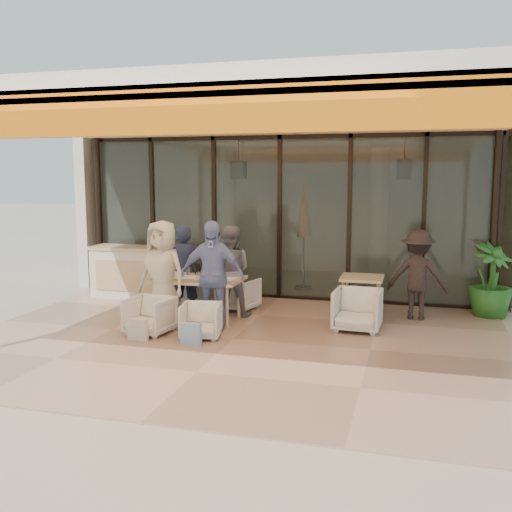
{
  "coord_description": "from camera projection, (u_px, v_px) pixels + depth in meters",
  "views": [
    {
      "loc": [
        2.51,
        -7.83,
        2.43
      ],
      "look_at": [
        0.1,
        0.9,
        1.15
      ],
      "focal_mm": 40.0,
      "sensor_mm": 36.0,
      "label": 1
    }
  ],
  "objects": [
    {
      "name": "ground",
      "position": [
        233.0,
        340.0,
        8.47
      ],
      "size": [
        70.0,
        70.0,
        0.0
      ],
      "primitive_type": "plane",
      "color": "#C6B293",
      "rests_on": "ground"
    },
    {
      "name": "terrace_floor",
      "position": [
        233.0,
        340.0,
        8.47
      ],
      "size": [
        8.0,
        6.0,
        0.01
      ],
      "primitive_type": "cube",
      "color": "tan",
      "rests_on": "ground"
    },
    {
      "name": "terrace_structure",
      "position": [
        226.0,
        115.0,
        7.76
      ],
      "size": [
        8.0,
        6.0,
        3.4
      ],
      "color": "silver",
      "rests_on": "ground"
    },
    {
      "name": "glass_storefront",
      "position": [
        280.0,
        218.0,
        11.11
      ],
      "size": [
        8.08,
        0.1,
        3.2
      ],
      "color": "#9EADA3",
      "rests_on": "ground"
    },
    {
      "name": "interior_block",
      "position": [
        303.0,
        184.0,
        13.23
      ],
      "size": [
        9.05,
        3.62,
        3.52
      ],
      "color": "silver",
      "rests_on": "ground"
    },
    {
      "name": "host_counter",
      "position": [
        138.0,
        272.0,
        11.31
      ],
      "size": [
        1.85,
        0.65,
        1.04
      ],
      "color": "silver",
      "rests_on": "ground"
    },
    {
      "name": "dining_table",
      "position": [
        197.0,
        281.0,
        9.5
      ],
      "size": [
        1.5,
        0.9,
        0.93
      ],
      "color": "#D7BE83",
      "rests_on": "ground"
    },
    {
      "name": "chair_far_left",
      "position": [
        195.0,
        288.0,
        10.56
      ],
      "size": [
        0.69,
        0.64,
        0.71
      ],
      "primitive_type": "imported",
      "rotation": [
        0.0,
        0.0,
        3.14
      ],
      "color": "silver",
      "rests_on": "ground"
    },
    {
      "name": "chair_far_right",
      "position": [
        238.0,
        292.0,
        10.34
      ],
      "size": [
        0.76,
        0.73,
        0.65
      ],
      "primitive_type": "imported",
      "rotation": [
        0.0,
        0.0,
        2.9
      ],
      "color": "silver",
      "rests_on": "ground"
    },
    {
      "name": "chair_near_left",
      "position": [
        150.0,
        314.0,
        8.75
      ],
      "size": [
        0.71,
        0.67,
        0.65
      ],
      "primitive_type": "imported",
      "rotation": [
        0.0,
        0.0,
        -0.14
      ],
      "color": "silver",
      "rests_on": "ground"
    },
    {
      "name": "chair_near_right",
      "position": [
        201.0,
        319.0,
        8.53
      ],
      "size": [
        0.67,
        0.64,
        0.59
      ],
      "primitive_type": "imported",
      "rotation": [
        0.0,
        0.0,
        0.19
      ],
      "color": "silver",
      "rests_on": "ground"
    },
    {
      "name": "diner_navy",
      "position": [
        184.0,
        270.0,
        10.02
      ],
      "size": [
        0.64,
        0.49,
        1.58
      ],
      "primitive_type": "imported",
      "rotation": [
        0.0,
        0.0,
        3.34
      ],
      "color": "#1B243C",
      "rests_on": "ground"
    },
    {
      "name": "diner_grey",
      "position": [
        230.0,
        271.0,
        9.8
      ],
      "size": [
        0.89,
        0.76,
        1.59
      ],
      "primitive_type": "imported",
      "rotation": [
        0.0,
        0.0,
        3.37
      ],
      "color": "slate",
      "rests_on": "ground"
    },
    {
      "name": "diner_cream",
      "position": [
        163.0,
        274.0,
        9.15
      ],
      "size": [
        0.93,
        0.7,
        1.72
      ],
      "primitive_type": "imported",
      "rotation": [
        0.0,
        0.0,
        -0.2
      ],
      "color": "beige",
      "rests_on": "ground"
    },
    {
      "name": "diner_periwinkle",
      "position": [
        212.0,
        276.0,
        8.93
      ],
      "size": [
        1.06,
        0.52,
        1.74
      ],
      "primitive_type": "imported",
      "rotation": [
        0.0,
        0.0,
        0.1
      ],
      "color": "#7C92CF",
      "rests_on": "ground"
    },
    {
      "name": "tote_bag_cream",
      "position": [
        138.0,
        330.0,
        8.39
      ],
      "size": [
        0.3,
        0.1,
        0.34
      ],
      "primitive_type": "cube",
      "color": "silver",
      "rests_on": "ground"
    },
    {
      "name": "tote_bag_blue",
      "position": [
        191.0,
        335.0,
        8.17
      ],
      "size": [
        0.3,
        0.1,
        0.34
      ],
      "primitive_type": "cube",
      "color": "#99BFD8",
      "rests_on": "ground"
    },
    {
      "name": "side_table",
      "position": [
        362.0,
        283.0,
        9.61
      ],
      "size": [
        0.7,
        0.7,
        0.74
      ],
      "color": "#D7BE83",
      "rests_on": "ground"
    },
    {
      "name": "side_chair",
      "position": [
        357.0,
        308.0,
        8.94
      ],
      "size": [
        0.75,
        0.7,
        0.74
      ],
      "primitive_type": "imported",
      "rotation": [
        0.0,
        0.0,
        -0.04
      ],
      "color": "silver",
      "rests_on": "ground"
    },
    {
      "name": "standing_woman",
      "position": [
        418.0,
        275.0,
        9.57
      ],
      "size": [
        1.01,
        0.6,
        1.53
      ],
      "primitive_type": "imported",
      "rotation": [
        0.0,
        0.0,
        3.11
      ],
      "color": "black",
      "rests_on": "ground"
    },
    {
      "name": "potted_palm",
      "position": [
        491.0,
        280.0,
        9.77
      ],
      "size": [
        1.02,
        1.02,
        1.29
      ],
      "primitive_type": "imported",
      "rotation": [
        0.0,
        0.0,
        0.75
      ],
      "color": "#1E5919",
      "rests_on": "ground"
    }
  ]
}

